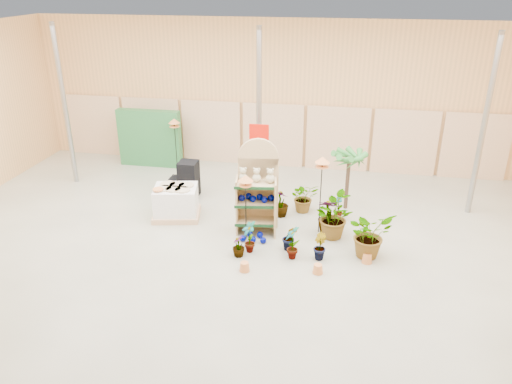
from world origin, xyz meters
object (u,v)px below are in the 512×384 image
display_shelf (257,190)px  pallet_stack (176,202)px  potted_plant_2 (332,216)px  bird_table_front (246,180)px

display_shelf → pallet_stack: 2.23m
pallet_stack → potted_plant_2: size_ratio=1.25×
display_shelf → pallet_stack: display_shelf is taller
display_shelf → bird_table_front: 0.73m
pallet_stack → potted_plant_2: (3.87, -0.30, 0.11)m
potted_plant_2 → display_shelf: bearing=179.2°
pallet_stack → bird_table_front: bird_table_front is taller
display_shelf → potted_plant_2: display_shelf is taller
display_shelf → bird_table_front: size_ratio=1.40×
pallet_stack → bird_table_front: size_ratio=0.81×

